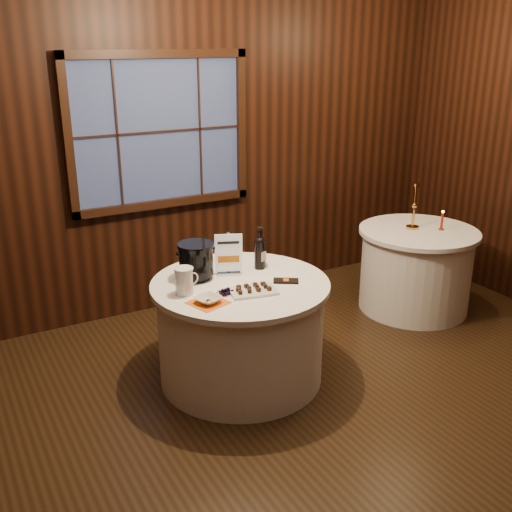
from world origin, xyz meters
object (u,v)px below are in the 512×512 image
main_table (241,330)px  grape_bunch (226,292)px  chocolate_box (286,281)px  port_bottle_left (260,251)px  port_bottle_right (261,250)px  side_table (415,269)px  chocolate_plate (253,290)px  ice_bucket (196,260)px  glass_pitcher (184,281)px  sign_stand (229,260)px  brass_candlestick (414,212)px  cracker_bowl (208,300)px  red_candle (442,222)px

main_table → grape_bunch: size_ratio=7.40×
main_table → chocolate_box: bearing=-28.6°
port_bottle_left → port_bottle_right: size_ratio=1.05×
side_table → chocolate_plate: chocolate_plate is taller
ice_bucket → glass_pitcher: ice_bucket is taller
grape_bunch → ice_bucket: bearing=98.7°
sign_stand → chocolate_box: sign_stand is taller
port_bottle_right → chocolate_box: bearing=-64.6°
port_bottle_left → ice_bucket: bearing=153.2°
chocolate_plate → grape_bunch: 0.19m
grape_bunch → glass_pitcher: glass_pitcher is taller
side_table → brass_candlestick: 0.54m
cracker_bowl → brass_candlestick: (2.33, 0.58, 0.13)m
main_table → glass_pitcher: (-0.42, 0.00, 0.48)m
cracker_bowl → red_candle: 2.55m
port_bottle_right → chocolate_box: port_bottle_right is taller
main_table → port_bottle_left: bearing=33.5°
chocolate_box → sign_stand: bearing=163.6°
main_table → sign_stand: bearing=89.9°
port_bottle_left → cracker_bowl: bearing=-169.4°
cracker_bowl → red_candle: (2.51, 0.41, 0.05)m
port_bottle_left → main_table: bearing=-168.2°
glass_pitcher → cracker_bowl: 0.24m
main_table → red_candle: 2.22m
cracker_bowl → brass_candlestick: bearing=14.0°
side_table → cracker_bowl: 2.44m
main_table → red_candle: size_ratio=6.85×
ice_bucket → brass_candlestick: size_ratio=0.63×
ice_bucket → red_candle: 2.41m
sign_stand → red_candle: 2.16m
glass_pitcher → brass_candlestick: brass_candlestick is taller
glass_pitcher → brass_candlestick: 2.43m
port_bottle_left → chocolate_box: 0.35m
ice_bucket → chocolate_box: (0.53, -0.37, -0.13)m
port_bottle_right → chocolate_plate: size_ratio=0.87×
main_table → chocolate_plate: size_ratio=3.62×
chocolate_box → glass_pitcher: size_ratio=0.95×
main_table → red_candle: red_candle is taller
glass_pitcher → ice_bucket: bearing=46.3°
grape_bunch → red_candle: 2.38m
port_bottle_right → ice_bucket: size_ratio=1.15×
side_table → cracker_bowl: (-2.35, -0.51, 0.41)m
side_table → port_bottle_left: (-1.75, -0.13, 0.52)m
sign_stand → brass_candlestick: (1.98, 0.19, 0.04)m
cracker_bowl → red_candle: size_ratio=0.88×
main_table → glass_pitcher: 0.64m
chocolate_plate → cracker_bowl: size_ratio=2.15×
cracker_bowl → brass_candlestick: 2.40m
chocolate_box → red_candle: red_candle is taller
sign_stand → ice_bucket: bearing=-166.1°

